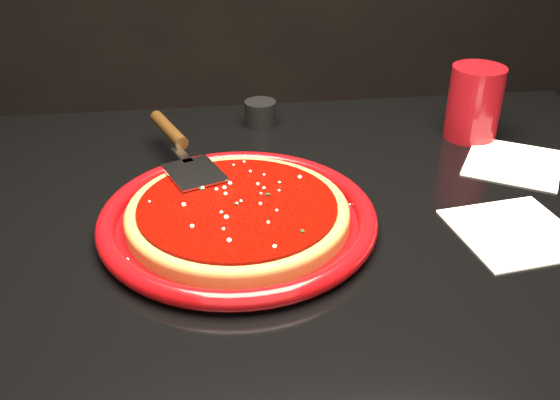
% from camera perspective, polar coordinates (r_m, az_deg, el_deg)
% --- Properties ---
extents(table, '(1.20, 0.80, 0.75)m').
position_cam_1_polar(table, '(1.11, 0.83, -17.59)').
color(table, black).
rests_on(table, floor).
extents(plate, '(0.38, 0.38, 0.03)m').
position_cam_1_polar(plate, '(0.83, -3.86, -1.68)').
color(plate, maroon).
rests_on(plate, table).
extents(pizza_crust, '(0.30, 0.30, 0.01)m').
position_cam_1_polar(pizza_crust, '(0.83, -3.87, -1.43)').
color(pizza_crust, brown).
rests_on(pizza_crust, plate).
extents(pizza_crust_rim, '(0.30, 0.30, 0.02)m').
position_cam_1_polar(pizza_crust_rim, '(0.82, -3.89, -0.99)').
color(pizza_crust_rim, brown).
rests_on(pizza_crust_rim, plate).
extents(pizza_sauce, '(0.27, 0.27, 0.01)m').
position_cam_1_polar(pizza_sauce, '(0.82, -3.90, -0.68)').
color(pizza_sauce, '#730400').
rests_on(pizza_sauce, plate).
extents(parmesan_dusting, '(0.25, 0.25, 0.01)m').
position_cam_1_polar(parmesan_dusting, '(0.81, -3.92, -0.23)').
color(parmesan_dusting, '#FAEFC6').
rests_on(parmesan_dusting, plate).
extents(basil_flecks, '(0.23, 0.23, 0.00)m').
position_cam_1_polar(basil_flecks, '(0.82, -3.92, -0.30)').
color(basil_flecks, black).
rests_on(basil_flecks, plate).
extents(pizza_server, '(0.19, 0.31, 0.02)m').
position_cam_1_polar(pizza_server, '(0.96, -8.99, 4.81)').
color(pizza_server, '#B9BCC0').
rests_on(pizza_server, plate).
extents(cup, '(0.12, 0.12, 0.12)m').
position_cam_1_polar(cup, '(1.11, 17.34, 8.48)').
color(cup, maroon).
rests_on(cup, table).
extents(napkin_a, '(0.17, 0.17, 0.00)m').
position_cam_1_polar(napkin_a, '(0.88, 20.69, -2.76)').
color(napkin_a, white).
rests_on(napkin_a, table).
extents(napkin_b, '(0.20, 0.20, 0.00)m').
position_cam_1_polar(napkin_b, '(1.06, 20.54, 3.21)').
color(napkin_b, white).
rests_on(napkin_b, table).
extents(ramekin, '(0.07, 0.07, 0.04)m').
position_cam_1_polar(ramekin, '(1.13, -1.81, 7.95)').
color(ramekin, black).
rests_on(ramekin, table).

